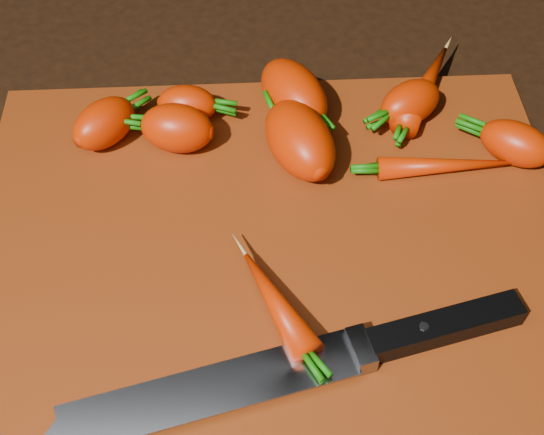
{
  "coord_description": "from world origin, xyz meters",
  "views": [
    {
      "loc": [
        -0.02,
        -0.38,
        0.5
      ],
      "look_at": [
        0.0,
        0.01,
        0.03
      ],
      "focal_mm": 50.0,
      "sensor_mm": 36.0,
      "label": 1
    }
  ],
  "objects": [
    {
      "name": "carrot_2",
      "position": [
        0.03,
        0.15,
        0.04
      ],
      "size": [
        0.08,
        0.1,
        0.05
      ],
      "primitive_type": "ellipsoid",
      "rotation": [
        0.0,
        0.0,
        -1.11
      ],
      "color": "#C22502",
      "rests_on": "cutting_board"
    },
    {
      "name": "carrot_8",
      "position": [
        0.16,
        0.07,
        0.02
      ],
      "size": [
        0.12,
        0.02,
        0.02
      ],
      "primitive_type": "ellipsoid",
      "rotation": [
        0.0,
        0.0,
        0.01
      ],
      "color": "#C22502",
      "rests_on": "cutting_board"
    },
    {
      "name": "ground",
      "position": [
        0.0,
        0.0,
        -0.01
      ],
      "size": [
        2.0,
        2.0,
        0.01
      ],
      "primitive_type": "cube",
      "color": "black"
    },
    {
      "name": "cutting_board",
      "position": [
        0.0,
        0.0,
        0.01
      ],
      "size": [
        0.5,
        0.4,
        0.01
      ],
      "primitive_type": "cube",
      "color": "#87310C",
      "rests_on": "ground"
    },
    {
      "name": "carrot_0",
      "position": [
        -0.15,
        0.13,
        0.03
      ],
      "size": [
        0.07,
        0.08,
        0.04
      ],
      "primitive_type": "ellipsoid",
      "rotation": [
        0.0,
        0.0,
        0.83
      ],
      "color": "#C22502",
      "rests_on": "cutting_board"
    },
    {
      "name": "carrot_4",
      "position": [
        0.14,
        0.14,
        0.03
      ],
      "size": [
        0.08,
        0.07,
        0.04
      ],
      "primitive_type": "ellipsoid",
      "rotation": [
        0.0,
        0.0,
        3.7
      ],
      "color": "#C22502",
      "rests_on": "cutting_board"
    },
    {
      "name": "carrot_5",
      "position": [
        -0.07,
        0.15,
        0.03
      ],
      "size": [
        0.06,
        0.04,
        0.04
      ],
      "primitive_type": "ellipsoid",
      "rotation": [
        0.0,
        0.0,
        -0.17
      ],
      "color": "#C22502",
      "rests_on": "cutting_board"
    },
    {
      "name": "carrot_1",
      "position": [
        -0.08,
        0.11,
        0.03
      ],
      "size": [
        0.07,
        0.06,
        0.04
      ],
      "primitive_type": "ellipsoid",
      "rotation": [
        0.0,
        0.0,
        2.91
      ],
      "color": "#C22502",
      "rests_on": "cutting_board"
    },
    {
      "name": "carrot_6",
      "position": [
        0.22,
        0.08,
        0.03
      ],
      "size": [
        0.08,
        0.07,
        0.04
      ],
      "primitive_type": "ellipsoid",
      "rotation": [
        0.0,
        0.0,
        2.51
      ],
      "color": "#C22502",
      "rests_on": "cutting_board"
    },
    {
      "name": "carrot_3",
      "position": [
        0.03,
        0.09,
        0.04
      ],
      "size": [
        0.08,
        0.1,
        0.05
      ],
      "primitive_type": "ellipsoid",
      "rotation": [
        0.0,
        0.0,
        1.92
      ],
      "color": "#C22502",
      "rests_on": "cutting_board"
    },
    {
      "name": "knife",
      "position": [
        -0.03,
        -0.13,
        0.02
      ],
      "size": [
        0.34,
        0.11,
        0.02
      ],
      "rotation": [
        0.0,
        0.0,
        0.24
      ],
      "color": "gray",
      "rests_on": "cutting_board"
    },
    {
      "name": "carrot_9",
      "position": [
        -0.0,
        -0.07,
        0.03
      ],
      "size": [
        0.07,
        0.1,
        0.03
      ],
      "primitive_type": "ellipsoid",
      "rotation": [
        0.0,
        0.0,
        2.01
      ],
      "color": "#C22502",
      "rests_on": "cutting_board"
    },
    {
      "name": "carrot_7",
      "position": [
        0.16,
        0.17,
        0.03
      ],
      "size": [
        0.08,
        0.13,
        0.03
      ],
      "primitive_type": "ellipsoid",
      "rotation": [
        0.0,
        0.0,
        1.07
      ],
      "color": "#C22502",
      "rests_on": "cutting_board"
    }
  ]
}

